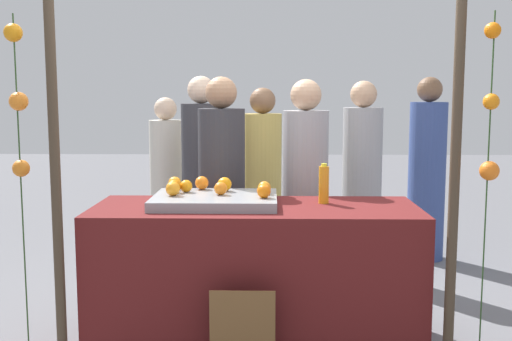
{
  "coord_description": "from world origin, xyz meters",
  "views": [
    {
      "loc": [
        0.08,
        -3.67,
        1.54
      ],
      "look_at": [
        0.0,
        0.15,
        1.06
      ],
      "focal_mm": 42.97,
      "sensor_mm": 36.0,
      "label": 1
    }
  ],
  "objects_px": {
    "orange_1": "(202,183)",
    "vendor_right": "(305,202)",
    "stall_counter": "(255,275)",
    "orange_0": "(175,183)",
    "juice_bottle": "(324,184)",
    "chalkboard_sign": "(242,337)",
    "vendor_left": "(222,201)"
  },
  "relations": [
    {
      "from": "orange_0",
      "to": "vendor_right",
      "type": "distance_m",
      "value": 1.01
    },
    {
      "from": "vendor_right",
      "to": "vendor_left",
      "type": "bearing_deg",
      "value": -175.32
    },
    {
      "from": "orange_1",
      "to": "vendor_left",
      "type": "xyz_separation_m",
      "value": [
        0.1,
        0.41,
        -0.19
      ]
    },
    {
      "from": "chalkboard_sign",
      "to": "vendor_left",
      "type": "height_order",
      "value": "vendor_left"
    },
    {
      "from": "stall_counter",
      "to": "orange_1",
      "type": "height_order",
      "value": "orange_1"
    },
    {
      "from": "stall_counter",
      "to": "chalkboard_sign",
      "type": "height_order",
      "value": "stall_counter"
    },
    {
      "from": "orange_1",
      "to": "vendor_left",
      "type": "height_order",
      "value": "vendor_left"
    },
    {
      "from": "chalkboard_sign",
      "to": "vendor_right",
      "type": "distance_m",
      "value": 1.4
    },
    {
      "from": "stall_counter",
      "to": "chalkboard_sign",
      "type": "xyz_separation_m",
      "value": [
        -0.06,
        -0.51,
        -0.19
      ]
    },
    {
      "from": "orange_1",
      "to": "juice_bottle",
      "type": "height_order",
      "value": "juice_bottle"
    },
    {
      "from": "stall_counter",
      "to": "vendor_right",
      "type": "relative_size",
      "value": 1.2
    },
    {
      "from": "orange_0",
      "to": "vendor_left",
      "type": "xyz_separation_m",
      "value": [
        0.27,
        0.41,
        -0.19
      ]
    },
    {
      "from": "juice_bottle",
      "to": "chalkboard_sign",
      "type": "bearing_deg",
      "value": -127.72
    },
    {
      "from": "juice_bottle",
      "to": "orange_1",
      "type": "bearing_deg",
      "value": 168.87
    },
    {
      "from": "orange_0",
      "to": "juice_bottle",
      "type": "height_order",
      "value": "juice_bottle"
    },
    {
      "from": "stall_counter",
      "to": "vendor_left",
      "type": "distance_m",
      "value": 0.8
    },
    {
      "from": "orange_1",
      "to": "chalkboard_sign",
      "type": "xyz_separation_m",
      "value": [
        0.3,
        -0.78,
        -0.72
      ]
    },
    {
      "from": "juice_bottle",
      "to": "vendor_right",
      "type": "bearing_deg",
      "value": 97.51
    },
    {
      "from": "stall_counter",
      "to": "vendor_left",
      "type": "bearing_deg",
      "value": 110.99
    },
    {
      "from": "stall_counter",
      "to": "orange_0",
      "type": "xyz_separation_m",
      "value": [
        -0.53,
        0.26,
        0.53
      ]
    },
    {
      "from": "orange_1",
      "to": "stall_counter",
      "type": "bearing_deg",
      "value": -36.46
    },
    {
      "from": "orange_1",
      "to": "juice_bottle",
      "type": "distance_m",
      "value": 0.79
    },
    {
      "from": "vendor_right",
      "to": "juice_bottle",
      "type": "bearing_deg",
      "value": -82.49
    },
    {
      "from": "juice_bottle",
      "to": "vendor_left",
      "type": "distance_m",
      "value": 0.91
    },
    {
      "from": "orange_0",
      "to": "vendor_right",
      "type": "height_order",
      "value": "vendor_right"
    },
    {
      "from": "juice_bottle",
      "to": "vendor_left",
      "type": "relative_size",
      "value": 0.15
    },
    {
      "from": "vendor_right",
      "to": "orange_0",
      "type": "bearing_deg",
      "value": -152.39
    },
    {
      "from": "stall_counter",
      "to": "orange_0",
      "type": "distance_m",
      "value": 0.8
    },
    {
      "from": "stall_counter",
      "to": "juice_bottle",
      "type": "distance_m",
      "value": 0.7
    },
    {
      "from": "orange_1",
      "to": "vendor_right",
      "type": "height_order",
      "value": "vendor_right"
    },
    {
      "from": "stall_counter",
      "to": "juice_bottle",
      "type": "xyz_separation_m",
      "value": [
        0.42,
        0.11,
        0.55
      ]
    },
    {
      "from": "orange_1",
      "to": "juice_bottle",
      "type": "relative_size",
      "value": 0.35
    }
  ]
}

